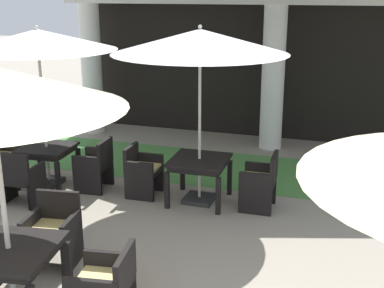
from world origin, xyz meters
The scene contains 13 objects.
lawn_strip centered at (0.00, 6.43, 0.00)m, with size 11.61×2.06×0.01m, color #519347.
patio_table_near_foreground centered at (-1.59, 1.33, 0.66)m, with size 1.09×1.09×0.76m.
patio_chair_near_foreground_east centered at (-0.58, 1.48, 0.40)m, with size 0.66×0.70×0.83m.
patio_chair_near_foreground_north centered at (-1.75, 2.34, 0.42)m, with size 0.67×0.65×0.89m.
patio_table_mid_left centered at (-0.59, 4.79, 0.63)m, with size 0.93×0.93×0.73m.
patio_umbrella_mid_left centered at (-0.59, 4.79, 2.57)m, with size 2.70×2.70×2.83m.
patio_chair_mid_left_west centered at (-1.58, 4.76, 0.41)m, with size 0.53×0.57×0.85m.
patio_chair_mid_left_east centered at (0.40, 4.82, 0.42)m, with size 0.54×0.58×0.91m.
patio_table_far_back centered at (-3.35, 4.67, 0.60)m, with size 0.91×0.91×0.71m.
patio_umbrella_far_back centered at (-3.35, 4.67, 2.52)m, with size 2.62×2.62×2.77m.
patio_chair_far_back_west centered at (-4.25, 4.60, 0.40)m, with size 0.61×0.64×0.89m.
patio_chair_far_back_east centered at (-2.45, 4.74, 0.42)m, with size 0.56×0.62×0.89m.
patio_chair_far_back_south centered at (-3.28, 3.77, 0.42)m, with size 0.66×0.56×0.91m.
Camera 1 is at (1.70, -2.59, 3.33)m, focal length 47.62 mm.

